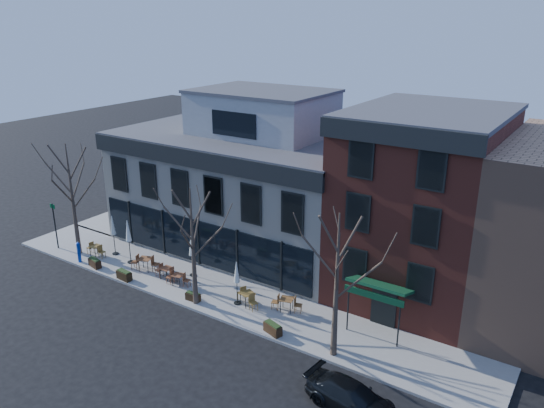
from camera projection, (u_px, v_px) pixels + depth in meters
The scene contains 25 objects.
ground at pixel (201, 268), 35.67m from camera, with size 120.00×120.00×0.00m, color black.
sidewalk_front at pixel (218, 293), 32.26m from camera, with size 33.50×4.70×0.15m, color gray.
sidewalk_side at pixel (148, 209), 46.22m from camera, with size 4.50×12.00×0.15m, color gray.
corner_building at pixel (245, 182), 38.03m from camera, with size 18.39×10.39×11.10m.
red_brick_building at pixel (422, 204), 30.92m from camera, with size 8.20×11.78×11.18m.
tree_corner at pixel (72, 198), 36.15m from camera, with size 3.93×3.98×7.92m.
tree_mid at pixel (193, 246), 29.77m from camera, with size 3.50×3.55×7.04m.
tree_right at pixel (337, 285), 25.00m from camera, with size 3.72×3.77×7.48m.
sign_pole at pixel (55, 223), 37.70m from camera, with size 0.50×0.10×3.40m.
parked_sedan at pixel (351, 397), 22.63m from camera, with size 1.72×4.22×1.23m, color black.
call_box at pixel (79, 251), 35.90m from camera, with size 0.31×0.30×1.49m.
cafe_set_0 at pixel (96, 249), 36.94m from camera, with size 1.73×0.71×0.91m.
cafe_set_1 at pixel (145, 263), 34.82m from camera, with size 2.00×1.17×1.03m.
cafe_set_2 at pixel (167, 272), 33.68m from camera, with size 1.75×0.71×0.93m.
cafe_set_3 at pixel (178, 278), 32.92m from camera, with size 1.69×0.78×0.87m.
cafe_set_4 at pixel (247, 297), 30.59m from camera, with size 1.85×1.17×0.97m.
cafe_set_5 at pixel (287, 303), 30.00m from camera, with size 1.85×0.97×0.95m.
umbrella_0 at pixel (113, 227), 36.68m from camera, with size 0.46×0.46×2.87m.
umbrella_1 at pixel (128, 233), 35.36m from camera, with size 0.49×0.49×3.05m.
umbrella_2 at pixel (191, 248), 33.62m from camera, with size 0.44×0.44×2.75m.
umbrella_3 at pixel (237, 274), 30.28m from camera, with size 0.43×0.43×2.68m.
planter_0 at pixel (95, 263), 35.35m from camera, with size 1.12×0.63×0.59m.
planter_1 at pixel (124, 275), 33.65m from camera, with size 1.13×0.53×0.61m.
planter_2 at pixel (193, 297), 31.16m from camera, with size 0.93×0.41×0.51m.
planter_3 at pixel (273, 328), 27.90m from camera, with size 1.17×0.74×0.61m.
Camera 1 is at (21.79, -24.16, 15.97)m, focal length 35.00 mm.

